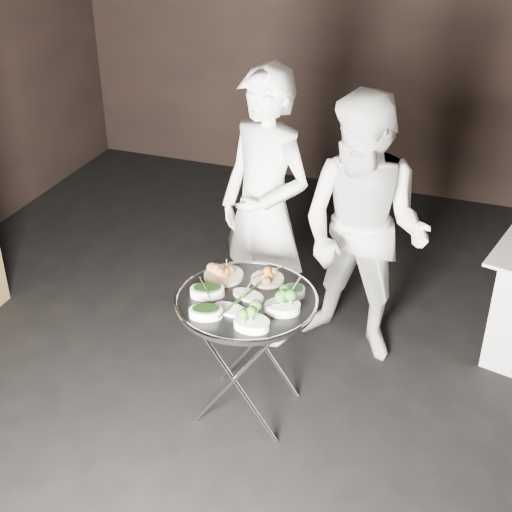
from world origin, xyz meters
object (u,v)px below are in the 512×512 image
(tray_stand, at_px, (247,351))
(waiter_left, at_px, (265,211))
(serving_tray, at_px, (246,300))
(waiter_right, at_px, (363,232))

(tray_stand, xyz_separation_m, waiter_left, (-0.17, 0.77, 0.48))
(serving_tray, bearing_deg, waiter_right, 60.49)
(waiter_left, bearing_deg, tray_stand, -54.75)
(serving_tray, xyz_separation_m, waiter_left, (-0.17, 0.77, 0.14))
(waiter_left, relative_size, waiter_right, 1.06)
(tray_stand, xyz_separation_m, serving_tray, (0.00, 0.00, 0.34))
(serving_tray, distance_m, waiter_left, 0.80)
(waiter_right, bearing_deg, tray_stand, -107.81)
(waiter_right, bearing_deg, serving_tray, -107.81)
(waiter_right, bearing_deg, waiter_left, -166.53)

